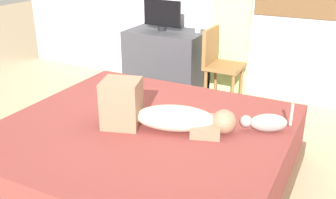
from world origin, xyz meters
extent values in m
plane|color=tan|center=(0.00, 0.00, 0.00)|extent=(16.00, 16.00, 0.00)
cube|color=brown|center=(-0.04, 0.02, 0.07)|extent=(2.05, 1.91, 0.14)
cube|color=brown|center=(-0.04, 0.02, 0.31)|extent=(1.99, 1.85, 0.34)
ellipsoid|color=#CCB299|center=(0.19, 0.07, 0.57)|extent=(0.61, 0.42, 0.17)
sphere|color=#8C664C|center=(0.51, 0.18, 0.57)|extent=(0.17, 0.17, 0.17)
cube|color=#8C664C|center=(-0.17, -0.04, 0.65)|extent=(0.32, 0.31, 0.34)
cube|color=#8C664C|center=(0.40, 0.14, 0.52)|extent=(0.27, 0.33, 0.08)
ellipsoid|color=gray|center=(0.78, 0.34, 0.55)|extent=(0.28, 0.21, 0.13)
sphere|color=gray|center=(0.64, 0.27, 0.56)|extent=(0.08, 0.08, 0.08)
cylinder|color=gray|center=(0.91, 0.40, 0.61)|extent=(0.03, 0.03, 0.16)
cube|color=#38383D|center=(-0.79, 1.84, 0.37)|extent=(0.90, 0.56, 0.74)
cylinder|color=black|center=(-0.84, 1.84, 0.77)|extent=(0.10, 0.10, 0.05)
cube|color=black|center=(-0.84, 1.84, 0.94)|extent=(0.48, 0.07, 0.30)
cylinder|color=white|center=(-0.43, 1.93, 0.78)|extent=(0.06, 0.06, 0.09)
cylinder|color=brown|center=(0.15, 1.84, 0.22)|extent=(0.04, 0.04, 0.44)
cylinder|color=brown|center=(0.14, 1.54, 0.22)|extent=(0.04, 0.04, 0.44)
cylinder|color=brown|center=(-0.16, 1.84, 0.22)|extent=(0.04, 0.04, 0.44)
cylinder|color=brown|center=(-0.16, 1.54, 0.22)|extent=(0.04, 0.04, 0.44)
cube|color=brown|center=(-0.01, 1.69, 0.46)|extent=(0.38, 0.38, 0.04)
cube|color=brown|center=(-0.18, 1.69, 0.67)|extent=(0.04, 0.38, 0.38)
camera|label=1|loc=(1.25, -2.13, 1.71)|focal=41.43mm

